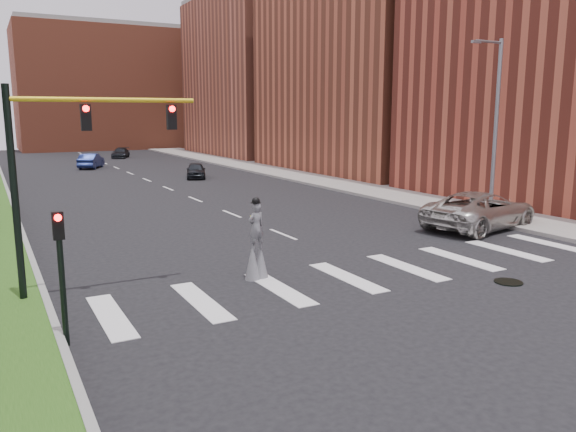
{
  "coord_description": "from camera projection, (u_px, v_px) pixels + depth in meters",
  "views": [
    {
      "loc": [
        -11.64,
        -14.01,
        5.42
      ],
      "look_at": [
        -2.0,
        3.82,
        1.7
      ],
      "focal_mm": 35.0,
      "sensor_mm": 36.0,
      "label": 1
    }
  ],
  "objects": [
    {
      "name": "ground_plane",
      "position": [
        396.0,
        280.0,
        18.54
      ],
      "size": [
        160.0,
        160.0,
        0.0
      ],
      "primitive_type": "plane",
      "color": "black",
      "rests_on": "ground"
    },
    {
      "name": "median_curb",
      "position": [
        14.0,
        210.0,
        30.93
      ],
      "size": [
        0.2,
        60.0,
        0.28
      ],
      "primitive_type": "cube",
      "color": "gray",
      "rests_on": "ground"
    },
    {
      "name": "sidewalk_right",
      "position": [
        321.0,
        179.0,
        46.0
      ],
      "size": [
        5.0,
        90.0,
        0.18
      ],
      "primitive_type": "cube",
      "color": "gray",
      "rests_on": "ground"
    },
    {
      "name": "manhole",
      "position": [
        508.0,
        282.0,
        18.21
      ],
      "size": [
        0.9,
        0.9,
        0.04
      ],
      "primitive_type": "cylinder",
      "color": "black",
      "rests_on": "ground"
    },
    {
      "name": "building_mid",
      "position": [
        380.0,
        42.0,
        52.63
      ],
      "size": [
        16.0,
        22.0,
        24.0
      ],
      "primitive_type": "cube",
      "color": "#9C4931",
      "rests_on": "ground"
    },
    {
      "name": "building_far",
      "position": [
        267.0,
        78.0,
        73.75
      ],
      "size": [
        16.0,
        22.0,
        20.0
      ],
      "primitive_type": "cube",
      "color": "#A5533D",
      "rests_on": "ground"
    },
    {
      "name": "building_backdrop",
      "position": [
        107.0,
        90.0,
        87.21
      ],
      "size": [
        26.0,
        14.0,
        18.0
      ],
      "primitive_type": "cube",
      "color": "#9C4931",
      "rests_on": "ground"
    },
    {
      "name": "streetlight",
      "position": [
        495.0,
        124.0,
        27.95
      ],
      "size": [
        2.05,
        0.2,
        9.0
      ],
      "color": "slate",
      "rests_on": "ground"
    },
    {
      "name": "traffic_signal",
      "position": [
        60.0,
        159.0,
        15.81
      ],
      "size": [
        5.3,
        0.23,
        6.2
      ],
      "color": "black",
      "rests_on": "ground"
    },
    {
      "name": "secondary_signal",
      "position": [
        61.0,
        266.0,
        12.94
      ],
      "size": [
        0.25,
        0.21,
        3.23
      ],
      "color": "black",
      "rests_on": "ground"
    },
    {
      "name": "stilt_performer",
      "position": [
        256.0,
        248.0,
        18.5
      ],
      "size": [
        0.83,
        0.58,
        2.74
      ],
      "rotation": [
        0.0,
        0.0,
        3.34
      ],
      "color": "#2F2012",
      "rests_on": "ground"
    },
    {
      "name": "suv_crossing",
      "position": [
        480.0,
        210.0,
        26.64
      ],
      "size": [
        6.84,
        4.15,
        1.77
      ],
      "primitive_type": "imported",
      "rotation": [
        0.0,
        0.0,
        1.77
      ],
      "color": "#BAB7B0",
      "rests_on": "ground"
    },
    {
      "name": "car_near",
      "position": [
        196.0,
        170.0,
        47.47
      ],
      "size": [
        2.71,
        4.14,
        1.31
      ],
      "primitive_type": "imported",
      "rotation": [
        0.0,
        0.0,
        -0.33
      ],
      "color": "black",
      "rests_on": "ground"
    },
    {
      "name": "car_mid",
      "position": [
        91.0,
        161.0,
        55.97
      ],
      "size": [
        3.26,
        4.71,
        1.47
      ],
      "primitive_type": "imported",
      "rotation": [
        0.0,
        0.0,
        2.72
      ],
      "color": "navy",
      "rests_on": "ground"
    },
    {
      "name": "car_far",
      "position": [
        121.0,
        153.0,
        69.01
      ],
      "size": [
        3.16,
        4.5,
        1.21
      ],
      "primitive_type": "imported",
      "rotation": [
        0.0,
        0.0,
        -0.39
      ],
      "color": "black",
      "rests_on": "ground"
    }
  ]
}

